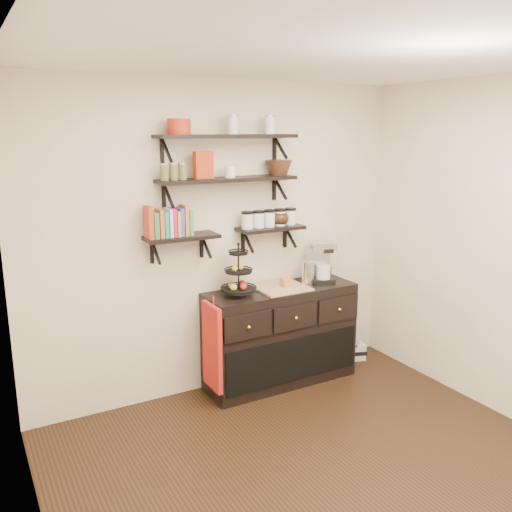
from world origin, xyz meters
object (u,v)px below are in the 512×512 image
Objects in this scene: coffee_maker at (321,262)px; radio at (350,351)px; fruit_stand at (239,278)px; sideboard at (280,335)px.

coffee_maker is 1.13× the size of radio.
sideboard is at bearing -0.39° from fruit_stand.
radio is (0.43, 0.05, -0.99)m from coffee_maker.
radio is at bearing 5.04° from sideboard.
sideboard is 0.73m from fruit_stand.
radio is (1.30, 0.07, -0.96)m from fruit_stand.
coffee_maker is (0.45, 0.03, 0.63)m from sideboard.
coffee_maker is at bearing -152.75° from radio.
fruit_stand is (-0.42, 0.00, 0.60)m from sideboard.
fruit_stand is 1.31× the size of radio.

